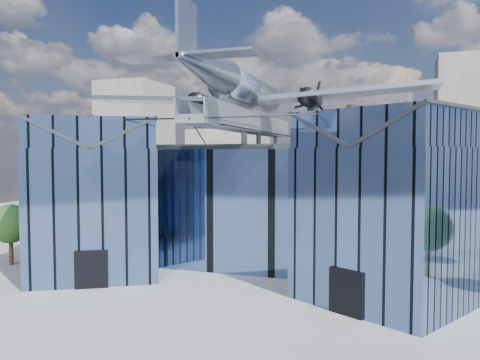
% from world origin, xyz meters
% --- Properties ---
extents(ground_plane, '(120.00, 120.00, 0.00)m').
position_xyz_m(ground_plane, '(0.00, 0.00, 0.00)').
color(ground_plane, gray).
extents(museum, '(32.88, 24.50, 17.60)m').
position_xyz_m(museum, '(0.00, 5.82, 5.54)').
color(museum, '#4B6799').
rests_on(museum, ground).
extents(bg_towers, '(77.00, 24.50, 26.00)m').
position_xyz_m(bg_towers, '(1.45, 50.49, 10.01)').
color(bg_towers, gray).
rests_on(bg_towers, ground).
extents(tree_plaza_w, '(3.85, 3.85, 5.02)m').
position_xyz_m(tree_plaza_w, '(-18.98, -0.80, 3.40)').
color(tree_plaza_w, '#302113').
rests_on(tree_plaza_w, ground).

